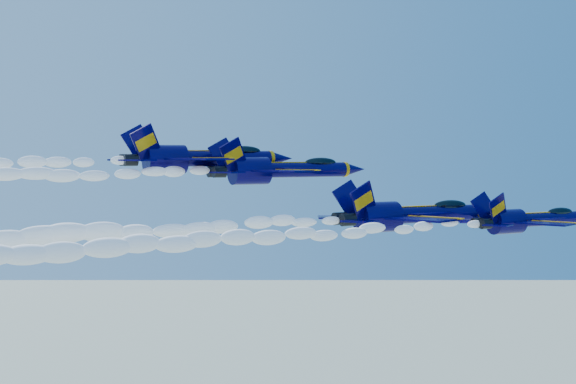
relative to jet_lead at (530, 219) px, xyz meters
name	(u,v)px	position (x,y,z in m)	size (l,w,h in m)	color
jet_lead	(530,219)	(0.00, 0.00, 0.00)	(16.02, 13.14, 5.95)	#05003C
smoke_trail_jet_lead	(215,241)	(-34.56, 0.00, -0.45)	(55.42, 2.04, 1.84)	white
jet_second	(410,214)	(-10.25, 6.46, 0.43)	(20.01, 16.42, 7.44)	#05003C
smoke_trail_jet_second	(49,236)	(-46.51, 6.46, -0.06)	(55.42, 2.55, 2.30)	white
jet_third	(281,169)	(-20.15, 16.13, 4.98)	(18.81, 15.43, 6.99)	#05003C
jet_fourth	(200,158)	(-28.24, 19.21, 6.21)	(19.53, 16.02, 7.26)	#05003C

